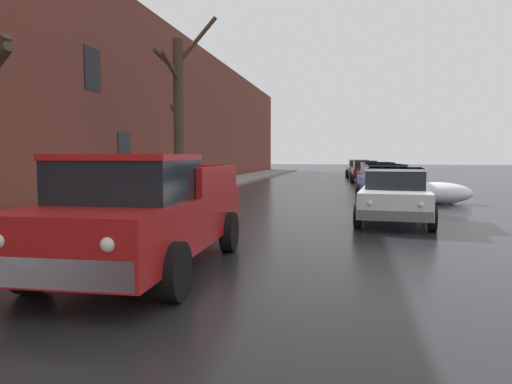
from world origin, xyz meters
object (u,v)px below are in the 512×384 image
sedan_darkblue_parked_kerbside_mid (384,181)px  sedan_maroon_queued_behind_truck (365,171)px  sedan_white_parked_kerbside_close (395,194)px  sedan_grey_at_far_intersection (358,168)px  pickup_truck_red_approaching_near_lane (144,213)px  bare_tree_mid_block (179,112)px  sedan_black_parked_far_down_block (377,175)px

sedan_darkblue_parked_kerbside_mid → sedan_maroon_queued_behind_truck: same height
sedan_white_parked_kerbside_close → sedan_grey_at_far_intersection: bearing=91.3°
sedan_maroon_queued_behind_truck → sedan_white_parked_kerbside_close: bearing=-89.2°
pickup_truck_red_approaching_near_lane → sedan_darkblue_parked_kerbside_mid: bearing=70.5°
bare_tree_mid_block → sedan_maroon_queued_behind_truck: 16.16m
pickup_truck_red_approaching_near_lane → sedan_black_parked_far_down_block: size_ratio=1.16×
pickup_truck_red_approaching_near_lane → sedan_darkblue_parked_kerbside_mid: (4.28, 12.10, -0.13)m
pickup_truck_red_approaching_near_lane → sedan_darkblue_parked_kerbside_mid: 12.83m
sedan_white_parked_kerbside_close → sedan_darkblue_parked_kerbside_mid: size_ratio=0.99×
bare_tree_mid_block → sedan_grey_at_far_intersection: 21.98m
pickup_truck_red_approaching_near_lane → sedan_white_parked_kerbside_close: 7.42m
bare_tree_mid_block → pickup_truck_red_approaching_near_lane: bearing=-71.6°
bare_tree_mid_block → sedan_maroon_queued_behind_truck: bearing=61.7°
sedan_maroon_queued_behind_truck → sedan_grey_at_far_intersection: (-0.33, 6.56, 0.00)m
sedan_black_parked_far_down_block → sedan_grey_at_far_intersection: bearing=93.1°
sedan_maroon_queued_behind_truck → sedan_darkblue_parked_kerbside_mid: bearing=-88.4°
bare_tree_mid_block → sedan_darkblue_parked_kerbside_mid: size_ratio=1.66×
sedan_white_parked_kerbside_close → sedan_grey_at_far_intersection: (-0.58, 25.38, -0.00)m
sedan_darkblue_parked_kerbside_mid → sedan_maroon_queued_behind_truck: (-0.37, 12.86, -0.00)m
sedan_darkblue_parked_kerbside_mid → sedan_black_parked_far_down_block: 5.75m
pickup_truck_red_approaching_near_lane → sedan_white_parked_kerbside_close: (4.17, 6.14, -0.13)m
sedan_darkblue_parked_kerbside_mid → sedan_grey_at_far_intersection: (-0.69, 19.42, -0.00)m
sedan_white_parked_kerbside_close → sedan_maroon_queued_behind_truck: (-0.26, 18.82, -0.00)m
sedan_white_parked_kerbside_close → sedan_black_parked_far_down_block: (0.16, 11.71, 0.00)m
pickup_truck_red_approaching_near_lane → sedan_white_parked_kerbside_close: bearing=55.8°
sedan_darkblue_parked_kerbside_mid → sedan_grey_at_far_intersection: size_ratio=1.04×
sedan_darkblue_parked_kerbside_mid → sedan_black_parked_far_down_block: same height
pickup_truck_red_approaching_near_lane → sedan_grey_at_far_intersection: pickup_truck_red_approaching_near_lane is taller
sedan_maroon_queued_behind_truck → pickup_truck_red_approaching_near_lane: bearing=-98.9°
sedan_white_parked_kerbside_close → sedan_grey_at_far_intersection: 25.39m
sedan_darkblue_parked_kerbside_mid → sedan_white_parked_kerbside_close: bearing=-91.0°
bare_tree_mid_block → sedan_grey_at_far_intersection: bearing=70.6°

